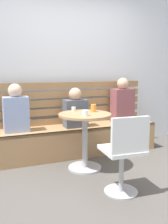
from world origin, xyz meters
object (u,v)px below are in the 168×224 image
cafe_table (85,130)px  person_child_left (75,110)px  booth_bench (72,140)px  person_adult (122,102)px  cup_tumbler_orange (93,108)px  cup_ceramic_white (85,113)px  cup_espresso_small (74,109)px  white_chair (125,152)px  person_child_middle (16,111)px

cafe_table → person_child_left: person_child_left is taller
booth_bench → person_child_left: (0.05, -0.04, 0.48)m
person_adult → cup_tumbler_orange: bearing=-144.8°
cup_ceramic_white → person_child_left: bearing=79.3°
cup_espresso_small → cup_tumbler_orange: size_ratio=0.56×
cafe_table → cup_espresso_small: cup_espresso_small is taller
person_child_left → cup_espresso_small: bearing=-113.9°
white_chair → person_adult: 1.68m
cup_ceramic_white → cup_tumbler_orange: bearing=48.1°
person_child_left → cup_espresso_small: (-0.14, -0.32, 0.07)m
cup_ceramic_white → cup_espresso_small: cup_ceramic_white is taller
person_child_left → white_chair: bearing=-88.7°
booth_bench → cup_tumbler_orange: size_ratio=27.00×
booth_bench → cafe_table: size_ratio=3.65×
cup_ceramic_white → booth_bench: bearing=83.5°
booth_bench → cafe_table: cafe_table is taller
cup_ceramic_white → cup_espresso_small: 0.40m
cafe_table → person_child_middle: bearing=142.7°
white_chair → cup_espresso_small: white_chair is taller
person_adult → cup_tumbler_orange: 0.94m
booth_bench → person_child_middle: 0.96m
person_child_left → person_adult: bearing=4.3°
cup_ceramic_white → cup_espresso_small: size_ratio=1.43×
person_child_left → person_child_middle: bearing=177.7°
person_adult → person_child_left: bearing=-175.7°
person_child_left → cup_espresso_small: person_child_left is taller
person_child_middle → cup_espresso_small: size_ratio=11.93×
cup_espresso_small → cup_tumbler_orange: (0.22, -0.16, 0.02)m
person_adult → cup_espresso_small: size_ratio=12.97×
booth_bench → person_child_middle: person_child_middle is taller
white_chair → person_child_middle: bearing=122.3°
cafe_table → cup_tumbler_orange: cup_tumbler_orange is taller
cafe_table → person_child_left: 0.60m
cafe_table → cup_tumbler_orange: bearing=28.8°
booth_bench → cafe_table: bearing=-92.5°
booth_bench → white_chair: (0.08, -1.41, 0.24)m
booth_bench → cup_espresso_small: (-0.09, -0.35, 0.55)m
white_chair → cup_espresso_small: 1.12m
person_child_left → cup_ceramic_white: size_ratio=7.40×
white_chair → person_adult: bearing=60.4°
white_chair → person_child_middle: size_ratio=1.27×
cup_espresso_small → cafe_table: bearing=-75.7°
booth_bench → cafe_table: 0.67m
white_chair → cup_tumbler_orange: (0.05, 0.90, 0.33)m
cafe_table → cup_espresso_small: size_ratio=13.21×
cup_ceramic_white → cup_tumbler_orange: size_ratio=0.80×
cafe_table → cup_tumbler_orange: 0.33m
booth_bench → person_child_left: person_child_left is taller
cafe_table → person_adult: size_ratio=1.02×
cup_espresso_small → cup_tumbler_orange: 0.28m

